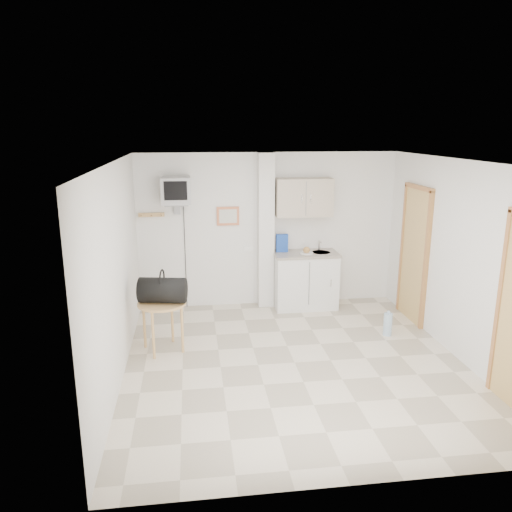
{
  "coord_description": "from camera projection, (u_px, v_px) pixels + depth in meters",
  "views": [
    {
      "loc": [
        -1.24,
        -5.64,
        2.88
      ],
      "look_at": [
        -0.41,
        0.6,
        1.25
      ],
      "focal_mm": 35.0,
      "sensor_mm": 36.0,
      "label": 1
    }
  ],
  "objects": [
    {
      "name": "crt_television",
      "position": [
        176.0,
        191.0,
        7.56
      ],
      "size": [
        0.44,
        0.45,
        2.15
      ],
      "color": "slate",
      "rests_on": "ground"
    },
    {
      "name": "room_envelope",
      "position": [
        315.0,
        242.0,
        6.02
      ],
      "size": [
        4.24,
        4.54,
        2.55
      ],
      "color": "white",
      "rests_on": "ground"
    },
    {
      "name": "water_bottle",
      "position": [
        388.0,
        324.0,
        7.08
      ],
      "size": [
        0.12,
        0.12,
        0.36
      ],
      "color": "#9EBDD7",
      "rests_on": "ground"
    },
    {
      "name": "duffel_bag",
      "position": [
        163.0,
        290.0,
        6.44
      ],
      "size": [
        0.65,
        0.43,
        0.45
      ],
      "rotation": [
        0.0,
        0.0,
        -0.18
      ],
      "color": "black",
      "rests_on": "round_table"
    },
    {
      "name": "kitchenette",
      "position": [
        305.0,
        259.0,
        8.08
      ],
      "size": [
        1.03,
        0.58,
        2.1
      ],
      "color": "silver",
      "rests_on": "ground"
    },
    {
      "name": "ground",
      "position": [
        295.0,
        363.0,
        6.29
      ],
      "size": [
        4.5,
        4.5,
        0.0
      ],
      "primitive_type": "plane",
      "color": "beige",
      "rests_on": "ground"
    },
    {
      "name": "round_table",
      "position": [
        162.0,
        309.0,
        6.5
      ],
      "size": [
        0.63,
        0.63,
        0.67
      ],
      "rotation": [
        0.0,
        0.0,
        -0.42
      ],
      "color": "tan",
      "rests_on": "ground"
    }
  ]
}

